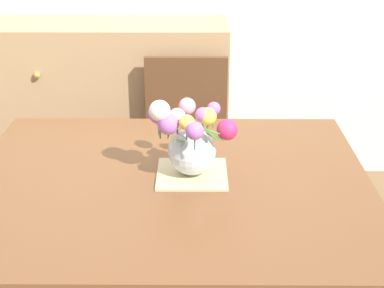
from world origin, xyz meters
The scene contains 5 objects.
dining_table centered at (0.00, 0.00, 0.66)m, with size 1.40×1.16×0.74m.
chair_far centered at (0.04, 0.92, 0.52)m, with size 0.42×0.42×0.90m.
dresser centered at (-0.43, 1.33, 0.50)m, with size 1.40×0.47×1.00m.
placemat centered at (0.08, 0.04, 0.75)m, with size 0.25×0.25×0.01m, color #CCB789.
flower_vase centered at (0.07, 0.03, 0.88)m, with size 0.30×0.26×0.28m.
Camera 1 is at (0.09, -1.78, 1.68)m, focal length 54.16 mm.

